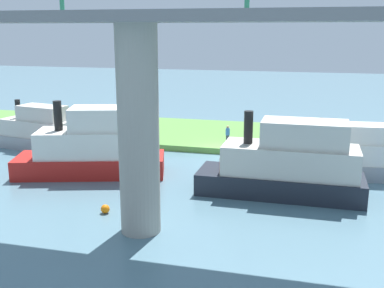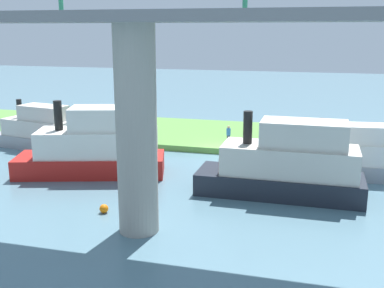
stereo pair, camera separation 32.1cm
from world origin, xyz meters
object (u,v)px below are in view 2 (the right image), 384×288
object	(u,v)px
motorboat_white	(95,147)
riverboat_paddlewheel	(38,130)
bridge_pylon	(136,132)
person_on_bank	(228,133)
skiff_small	(285,165)
motorboat_red	(347,156)
mooring_post	(322,146)
marker_buoy	(104,209)

from	to	relation	value
motorboat_white	riverboat_paddlewheel	world-z (taller)	motorboat_white
bridge_pylon	person_on_bank	world-z (taller)	bridge_pylon
riverboat_paddlewheel	skiff_small	xyz separation A→B (m)	(-21.43, 6.61, 0.39)
motorboat_white	motorboat_red	xyz separation A→B (m)	(-17.03, -3.97, -0.43)
mooring_post	skiff_small	world-z (taller)	skiff_small
motorboat_white	marker_buoy	bearing A→B (deg)	119.63
mooring_post	motorboat_white	size ratio (longest dim) A/B	0.10
person_on_bank	mooring_post	distance (m)	8.01
person_on_bank	motorboat_red	bearing A→B (deg)	146.66
mooring_post	motorboat_red	xyz separation A→B (m)	(-1.69, 4.48, 0.49)
person_on_bank	skiff_small	world-z (taller)	skiff_small
bridge_pylon	riverboat_paddlewheel	bearing A→B (deg)	-43.33
motorboat_white	skiff_small	xyz separation A→B (m)	(-13.19, 0.94, -0.03)
bridge_pylon	skiff_small	distance (m)	10.42
mooring_post	bridge_pylon	bearing A→B (deg)	62.01
motorboat_white	riverboat_paddlewheel	xyz separation A→B (m)	(8.25, -5.66, -0.42)
riverboat_paddlewheel	motorboat_red	world-z (taller)	riverboat_paddlewheel
marker_buoy	bridge_pylon	bearing A→B (deg)	148.58
person_on_bank	marker_buoy	size ratio (longest dim) A/B	2.78
riverboat_paddlewheel	skiff_small	size ratio (longest dim) A/B	0.83
person_on_bank	bridge_pylon	bearing A→B (deg)	86.74
person_on_bank	marker_buoy	xyz separation A→B (m)	(3.81, 16.75, -0.95)
motorboat_white	motorboat_red	world-z (taller)	motorboat_white
bridge_pylon	motorboat_red	xyz separation A→B (m)	(-10.55, -12.19, -3.63)
mooring_post	motorboat_red	bearing A→B (deg)	110.65
person_on_bank	skiff_small	xyz separation A→B (m)	(-5.66, 11.16, 0.71)
skiff_small	marker_buoy	distance (m)	11.12
mooring_post	riverboat_paddlewheel	bearing A→B (deg)	6.72
bridge_pylon	mooring_post	size ratio (longest dim) A/B	9.98
mooring_post	riverboat_paddlewheel	distance (m)	23.76
mooring_post	motorboat_white	world-z (taller)	motorboat_white
bridge_pylon	skiff_small	bearing A→B (deg)	-132.64
marker_buoy	mooring_post	bearing A→B (deg)	-127.79
mooring_post	riverboat_paddlewheel	xyz separation A→B (m)	(23.59, 2.78, 0.50)
riverboat_paddlewheel	skiff_small	world-z (taller)	skiff_small
mooring_post	motorboat_white	bearing A→B (deg)	28.83
bridge_pylon	motorboat_white	distance (m)	10.95
marker_buoy	skiff_small	bearing A→B (deg)	-149.39
person_on_bank	mooring_post	size ratio (longest dim) A/B	1.35
person_on_bank	skiff_small	size ratio (longest dim) A/B	0.14
marker_buoy	motorboat_white	bearing A→B (deg)	-60.37
bridge_pylon	motorboat_white	size ratio (longest dim) A/B	0.95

